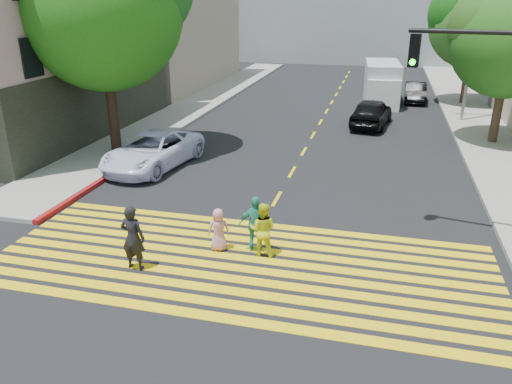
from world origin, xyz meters
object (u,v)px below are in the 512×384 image
at_px(silver_car, 384,84).
at_px(pedestrian_woman, 263,229).
at_px(pedestrian_man, 133,238).
at_px(pedestrian_child, 219,230).
at_px(dark_car_near, 371,112).
at_px(tree_right_far, 476,18).
at_px(white_van, 382,84).
at_px(dark_car_parked, 415,92).
at_px(pedestrian_extra, 256,224).
at_px(tree_left, 103,0).
at_px(white_sedan, 153,151).

bearing_deg(silver_car, pedestrian_woman, 82.97).
relative_size(pedestrian_man, pedestrian_child, 1.44).
xyz_separation_m(pedestrian_child, dark_car_near, (3.60, 15.88, 0.15)).
distance_m(tree_right_far, silver_car, 7.68).
height_order(dark_car_near, silver_car, dark_car_near).
bearing_deg(pedestrian_man, white_van, -101.45).
bearing_deg(pedestrian_child, tree_right_far, -133.23).
xyz_separation_m(pedestrian_child, dark_car_parked, (6.24, 23.68, 0.03)).
distance_m(tree_right_far, pedestrian_woman, 25.17).
bearing_deg(pedestrian_extra, pedestrian_child, -2.88).
distance_m(tree_left, pedestrian_woman, 13.05).
relative_size(pedestrian_man, pedestrian_woman, 1.16).
bearing_deg(pedestrian_man, tree_right_far, -112.01).
bearing_deg(pedestrian_child, pedestrian_extra, 169.88).
height_order(pedestrian_man, white_van, white_van).
distance_m(pedestrian_man, pedestrian_extra, 3.33).
xyz_separation_m(tree_left, pedestrian_woman, (8.67, -7.84, -5.80)).
bearing_deg(dark_car_parked, pedestrian_man, -106.58).
bearing_deg(dark_car_near, pedestrian_man, 80.72).
height_order(pedestrian_extra, white_van, white_van).
distance_m(tree_left, white_van, 19.29).
relative_size(tree_right_far, white_sedan, 1.55).
height_order(white_sedan, silver_car, white_sedan).
distance_m(dark_car_parked, white_van, 2.63).
bearing_deg(silver_car, pedestrian_extra, 82.44).
relative_size(pedestrian_woman, white_van, 0.27).
xyz_separation_m(pedestrian_child, pedestrian_extra, (1.03, 0.21, 0.19)).
height_order(tree_right_far, pedestrian_child, tree_right_far).
relative_size(pedestrian_man, pedestrian_extra, 1.10).
xyz_separation_m(pedestrian_man, white_van, (5.79, 24.02, 0.37)).
distance_m(pedestrian_man, silver_car, 28.56).
distance_m(pedestrian_extra, silver_car, 26.39).
bearing_deg(pedestrian_man, tree_left, -57.09).
bearing_deg(tree_right_far, tree_left, -137.15).
xyz_separation_m(white_sedan, silver_car, (9.06, 20.07, -0.02)).
distance_m(pedestrian_child, dark_car_parked, 24.49).
xyz_separation_m(tree_left, dark_car_near, (11.00, 8.02, -5.80)).
relative_size(tree_left, pedestrian_child, 7.87).
distance_m(pedestrian_man, dark_car_near, 18.22).
bearing_deg(white_van, tree_right_far, 5.59).
bearing_deg(white_sedan, silver_car, 74.38).
bearing_deg(silver_car, dark_car_near, 86.38).
xyz_separation_m(tree_right_far, pedestrian_extra, (-8.32, -23.20, -4.61)).
height_order(pedestrian_child, silver_car, silver_car).
xyz_separation_m(pedestrian_woman, white_van, (2.72, 22.47, 0.50)).
height_order(tree_left, pedestrian_extra, tree_left).
relative_size(white_sedan, white_van, 0.90).
height_order(tree_left, white_sedan, tree_left).
xyz_separation_m(tree_right_far, silver_car, (-5.25, 3.01, -4.73)).
bearing_deg(white_sedan, dark_car_parked, 65.80).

